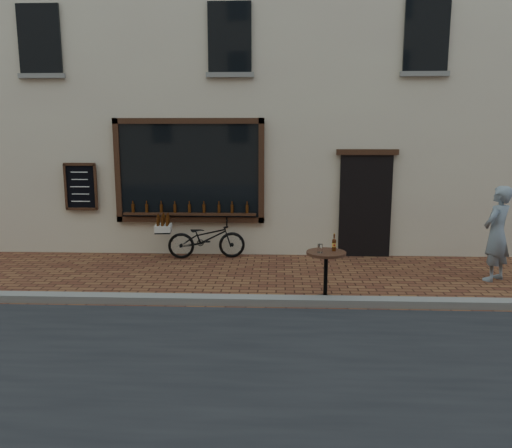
{
  "coord_description": "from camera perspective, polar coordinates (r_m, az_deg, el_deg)",
  "views": [
    {
      "loc": [
        0.02,
        -7.28,
        2.62
      ],
      "look_at": [
        -0.36,
        1.2,
        1.1
      ],
      "focal_mm": 35.0,
      "sensor_mm": 36.0,
      "label": 1
    }
  ],
  "objects": [
    {
      "name": "pedestrian",
      "position": [
        9.97,
        25.81,
        -1.0
      ],
      "size": [
        0.75,
        0.72,
        1.73
      ],
      "primitive_type": "imported",
      "rotation": [
        0.0,
        0.0,
        3.84
      ],
      "color": "gray",
      "rests_on": "ground"
    },
    {
      "name": "bistro_table",
      "position": [
        8.0,
        8.01,
        -4.76
      ],
      "size": [
        0.63,
        0.63,
        1.08
      ],
      "color": "black",
      "rests_on": "ground"
    },
    {
      "name": "ground",
      "position": [
        7.73,
        2.29,
        -9.66
      ],
      "size": [
        90.0,
        90.0,
        0.0
      ],
      "primitive_type": "plane",
      "color": "#51271A",
      "rests_on": "ground"
    },
    {
      "name": "kerb",
      "position": [
        7.9,
        2.3,
        -8.76
      ],
      "size": [
        90.0,
        0.25,
        0.12
      ],
      "primitive_type": "cube",
      "color": "slate",
      "rests_on": "ground"
    },
    {
      "name": "shop_building",
      "position": [
        13.98,
        2.58,
        19.95
      ],
      "size": [
        28.0,
        6.2,
        10.0
      ],
      "color": "beige",
      "rests_on": "ground"
    },
    {
      "name": "cargo_bicycle",
      "position": [
        10.75,
        -5.85,
        -1.58
      ],
      "size": [
        1.95,
        0.78,
        0.92
      ],
      "rotation": [
        0.0,
        0.0,
        1.7
      ],
      "color": "black",
      "rests_on": "ground"
    }
  ]
}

